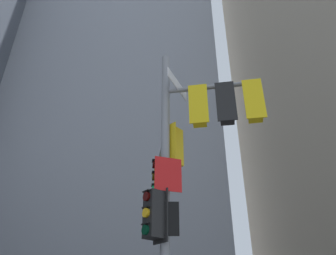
{
  "coord_description": "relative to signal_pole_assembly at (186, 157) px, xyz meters",
  "views": [
    {
      "loc": [
        -1.53,
        -7.01,
        1.52
      ],
      "look_at": [
        0.04,
        -0.12,
        5.59
      ],
      "focal_mm": 35.31,
      "sensor_mm": 36.0,
      "label": 1
    }
  ],
  "objects": [
    {
      "name": "building_mid_block",
      "position": [
        -2.59,
        20.38,
        20.58
      ],
      "size": [
        17.5,
        17.5,
        50.92
      ],
      "primitive_type": "cube",
      "color": "#9399A3",
      "rests_on": "ground"
    },
    {
      "name": "signal_pole_assembly",
      "position": [
        0.0,
        0.0,
        0.0
      ],
      "size": [
        2.85,
        3.39,
        7.97
      ],
      "color": "gray",
      "rests_on": "ground"
    }
  ]
}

